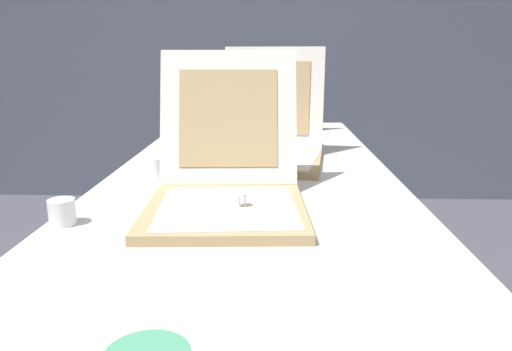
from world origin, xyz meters
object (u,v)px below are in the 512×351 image
pizza_box_front (226,186)px  table (251,196)px  pizza_box_middle (267,146)px  pizza_box_back (274,124)px  cup_white_far (197,145)px  cup_white_near_left (62,212)px  cup_white_mid (156,167)px

pizza_box_front → table: bearing=76.8°
pizza_box_middle → pizza_box_back: bearing=94.3°
pizza_box_middle → cup_white_far: size_ratio=8.02×
table → cup_white_far: cup_white_far is taller
pizza_box_front → cup_white_near_left: (-0.33, -0.12, -0.03)m
cup_white_far → table: bearing=-61.3°
pizza_box_front → cup_white_far: pizza_box_front is taller
pizza_box_front → pizza_box_back: (0.11, 0.98, 0.00)m
pizza_box_back → cup_white_near_left: (-0.45, -1.10, -0.03)m
pizza_box_middle → cup_white_near_left: size_ratio=8.02×
cup_white_near_left → cup_white_mid: bearing=76.0°
cup_white_mid → table: bearing=-7.8°
pizza_box_front → cup_white_far: (-0.17, 0.64, -0.03)m
pizza_box_front → cup_white_mid: bearing=126.2°
cup_white_near_left → cup_white_far: same height
pizza_box_front → cup_white_near_left: pizza_box_front is taller
pizza_box_middle → cup_white_mid: pizza_box_middle is taller
table → cup_white_mid: size_ratio=41.94×
pizza_box_back → table: bearing=-97.9°
pizza_box_middle → cup_white_mid: (-0.32, -0.21, -0.03)m
cup_white_near_left → cup_white_mid: same height
table → pizza_box_back: size_ratio=6.22×
pizza_box_front → pizza_box_middle: (0.09, 0.49, 0.00)m
cup_white_near_left → pizza_box_middle: bearing=55.4°
cup_white_far → cup_white_mid: (-0.07, -0.35, 0.00)m
pizza_box_middle → cup_white_far: pizza_box_middle is taller
pizza_box_middle → pizza_box_back: (0.02, 0.49, 0.00)m
pizza_box_front → cup_white_far: bearing=101.9°
cup_white_far → pizza_box_back: bearing=50.7°
cup_white_near_left → pizza_box_back: bearing=67.8°
pizza_box_back → cup_white_mid: pizza_box_back is taller
table → cup_white_mid: bearing=172.2°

